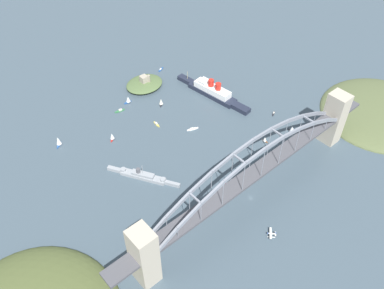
# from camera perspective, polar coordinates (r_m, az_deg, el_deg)

# --- Properties ---
(ground_plane) EXTENTS (1400.00, 1400.00, 0.00)m
(ground_plane) POSITION_cam_1_polar(r_m,az_deg,el_deg) (368.84, 8.30, -7.40)
(ground_plane) COLOR #3D4C56
(harbor_arch_bridge) EXTENTS (295.06, 18.52, 67.84)m
(harbor_arch_bridge) POSITION_cam_1_polar(r_m,az_deg,el_deg) (345.37, 8.82, -4.17)
(harbor_arch_bridge) COLOR #ADA38E
(harbor_arch_bridge) RESTS_ON ground
(headland_east_shore) EXTENTS (135.85, 131.05, 19.30)m
(headland_east_shore) POSITION_cam_1_polar(r_m,az_deg,el_deg) (493.34, 25.21, 3.80)
(headland_east_shore) COLOR #515B38
(headland_east_shore) RESTS_ON ground
(ocean_liner) EXTENTS (22.19, 103.93, 20.45)m
(ocean_liner) POSITION_cam_1_polar(r_m,az_deg,el_deg) (471.58, 2.92, 7.51)
(ocean_liner) COLOR #1E2333
(ocean_liner) RESTS_ON ground
(naval_cruiser) EXTENTS (40.26, 64.55, 16.39)m
(naval_cruiser) POSITION_cam_1_polar(r_m,az_deg,el_deg) (381.03, -7.01, -4.39)
(naval_cruiser) COLOR gray
(naval_cruiser) RESTS_ON ground
(fort_island_mid_harbor) EXTENTS (45.21, 37.98, 15.55)m
(fort_island_mid_harbor) POSITION_cam_1_polar(r_m,az_deg,el_deg) (489.99, -6.73, 8.52)
(fort_island_mid_harbor) COLOR #4C6038
(fort_island_mid_harbor) RESTS_ON ground
(seaplane_taxiing_near_bridge) EXTENTS (9.42, 9.07, 5.07)m
(seaplane_taxiing_near_bridge) POSITION_cam_1_polar(r_m,az_deg,el_deg) (345.96, 11.13, -12.30)
(seaplane_taxiing_near_bridge) COLOR #B7B7B2
(seaplane_taxiing_near_bridge) RESTS_ON ground
(small_boat_0) EXTENTS (5.84, 8.79, 10.27)m
(small_boat_0) POSITION_cam_1_polar(r_m,az_deg,el_deg) (434.63, 13.94, 2.16)
(small_boat_0) COLOR black
(small_boat_0) RESTS_ON ground
(small_boat_1) EXTENTS (7.29, 6.52, 9.05)m
(small_boat_1) POSITION_cam_1_polar(r_m,az_deg,el_deg) (422.05, -11.22, 1.14)
(small_boat_1) COLOR #B2231E
(small_boat_1) RESTS_ON ground
(small_boat_2) EXTENTS (9.23, 5.23, 9.03)m
(small_boat_2) POSITION_cam_1_polar(r_m,az_deg,el_deg) (467.09, -9.01, 6.30)
(small_boat_2) COLOR #234C8C
(small_boat_2) RESTS_ON ground
(small_boat_3) EXTENTS (4.09, 6.85, 6.58)m
(small_boat_3) POSITION_cam_1_polar(r_m,az_deg,el_deg) (419.42, 10.25, 0.76)
(small_boat_3) COLOR brown
(small_boat_3) RESTS_ON ground
(small_boat_4) EXTENTS (3.02, 10.29, 2.09)m
(small_boat_4) POSITION_cam_1_polar(r_m,az_deg,el_deg) (435.41, -5.03, 2.90)
(small_boat_4) COLOR gold
(small_boat_4) RESTS_ON ground
(small_boat_5) EXTENTS (10.06, 5.20, 2.12)m
(small_boat_5) POSITION_cam_1_polar(r_m,az_deg,el_deg) (519.03, -4.42, 10.52)
(small_boat_5) COLOR #234C8C
(small_boat_5) RESTS_ON ground
(small_boat_6) EXTENTS (11.88, 4.20, 2.35)m
(small_boat_6) POSITION_cam_1_polar(r_m,az_deg,el_deg) (458.16, -10.13, 4.73)
(small_boat_6) COLOR #2D6B3D
(small_boat_6) RESTS_ON ground
(small_boat_7) EXTENTS (7.99, 4.44, 1.96)m
(small_boat_7) POSITION_cam_1_polar(r_m,az_deg,el_deg) (456.54, 11.46, 4.33)
(small_boat_7) COLOR black
(small_boat_7) RESTS_ON ground
(small_boat_8) EXTENTS (12.34, 5.68, 2.06)m
(small_boat_8) POSITION_cam_1_polar(r_m,az_deg,el_deg) (427.72, 0.05, 2.21)
(small_boat_8) COLOR silver
(small_boat_8) RESTS_ON ground
(small_boat_9) EXTENTS (8.97, 8.01, 11.47)m
(small_boat_9) POSITION_cam_1_polar(r_m,az_deg,el_deg) (429.30, -18.33, 0.49)
(small_boat_9) COLOR #234C8C
(small_boat_9) RESTS_ON ground
(small_boat_10) EXTENTS (7.19, 6.94, 9.05)m
(small_boat_10) POSITION_cam_1_polar(r_m,az_deg,el_deg) (459.43, -4.40, 6.04)
(small_boat_10) COLOR black
(small_boat_10) RESTS_ON ground
(channel_marker_buoy) EXTENTS (2.20, 2.20, 2.75)m
(channel_marker_buoy) POSITION_cam_1_polar(r_m,az_deg,el_deg) (376.18, 4.68, -5.35)
(channel_marker_buoy) COLOR red
(channel_marker_buoy) RESTS_ON ground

